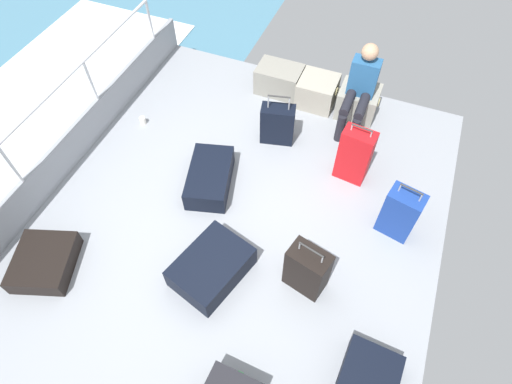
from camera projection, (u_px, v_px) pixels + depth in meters
ground_plane at (238, 218)px, 4.79m from camera, size 4.40×5.20×0.06m
gunwale_port at (70, 150)px, 5.06m from camera, size 0.06×5.20×0.45m
railing_port at (52, 115)px, 4.61m from camera, size 0.04×4.20×1.02m
cargo_crate_0 at (279, 79)px, 5.88m from camera, size 0.64×0.42×0.38m
cargo_crate_1 at (317, 91)px, 5.73m from camera, size 0.53×0.48×0.39m
cargo_crate_2 at (358, 102)px, 5.59m from camera, size 0.54×0.45×0.40m
passenger_seated at (360, 88)px, 5.19m from camera, size 0.34×0.66×1.10m
suitcase_0 at (210, 177)px, 4.93m from camera, size 0.66×0.90×0.26m
suitcase_1 at (44, 262)px, 4.32m from camera, size 0.74×0.79×0.20m
suitcase_2 at (400, 213)px, 4.42m from camera, size 0.40×0.31×0.74m
suitcase_3 at (212, 267)px, 4.24m from camera, size 0.75×0.89×0.28m
suitcase_4 at (307, 270)px, 4.06m from camera, size 0.44×0.33×0.70m
suitcase_7 at (277, 124)px, 5.26m from camera, size 0.45×0.30×0.72m
suitcase_8 at (355, 155)px, 4.83m from camera, size 0.39×0.26×0.81m
paper_cup at (143, 121)px, 5.60m from camera, size 0.08×0.08×0.10m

